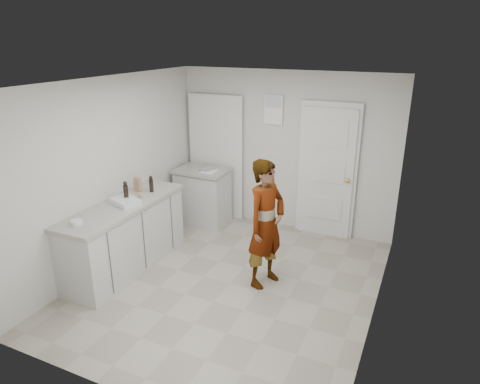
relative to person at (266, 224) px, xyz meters
The scene contains 12 objects.
ground 0.93m from the person, 150.13° to the right, with size 4.00×4.00×0.00m, color gray.
room_shell 1.83m from the person, 108.01° to the left, with size 4.00×4.00×4.00m.
main_counter 1.92m from the person, 167.04° to the right, with size 0.64×1.96×0.93m.
side_counter 2.14m from the person, 140.99° to the left, with size 0.84×0.61×0.93m.
person is the anchor object (origin of this frame).
cake_mix_box 1.96m from the person, behind, with size 0.12×0.05×0.19m, color #A37451.
spice_jar 1.73m from the person, behind, with size 0.05×0.05×0.08m, color tan.
oil_cruet_a 1.78m from the person, behind, with size 0.06×0.06×0.23m.
oil_cruet_b 1.88m from the person, 169.56° to the right, with size 0.06×0.06×0.28m.
baking_dish 1.85m from the person, 167.44° to the right, with size 0.44×0.37×0.07m.
egg_bowl 2.22m from the person, 148.42° to the right, with size 0.14×0.14×0.05m.
papers 1.97m from the person, 138.98° to the left, with size 0.22×0.28×0.01m, color white.
Camera 1 is at (2.08, -4.23, 2.97)m, focal length 32.00 mm.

